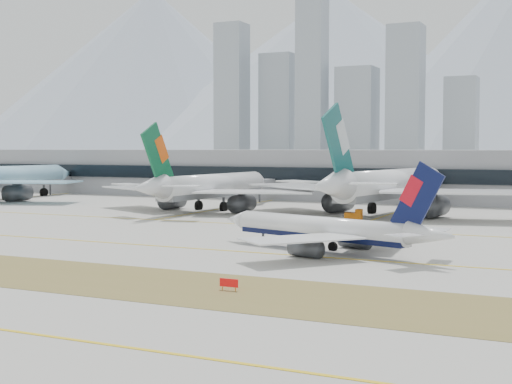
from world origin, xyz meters
The scene contains 8 objects.
ground centered at (0.00, 0.00, 0.00)m, with size 3000.00×3000.00×0.00m, color #A19F97.
taxiing_airliner centered at (28.33, -0.18, 3.38)m, with size 40.60×34.52×14.00m.
widebody_eva centered at (-22.06, 54.99, 5.74)m, with size 60.45×59.23×21.58m.
widebody_cathay centered at (20.95, 62.79, 6.67)m, with size 69.52×68.76×25.10m.
terminal centered at (0.00, 114.84, 7.50)m, with size 280.00×43.10×15.00m.
hold_sign_right centered at (27.99, -32.00, 0.88)m, with size 2.20×0.15×1.35m.
gse_c centered at (18.43, 45.43, 1.05)m, with size 3.55×2.00×2.60m.
city_skyline centered at (-106.76, 453.42, 49.80)m, with size 342.00×49.80×140.00m.
Camera 1 is at (62.96, -100.40, 15.55)m, focal length 50.00 mm.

